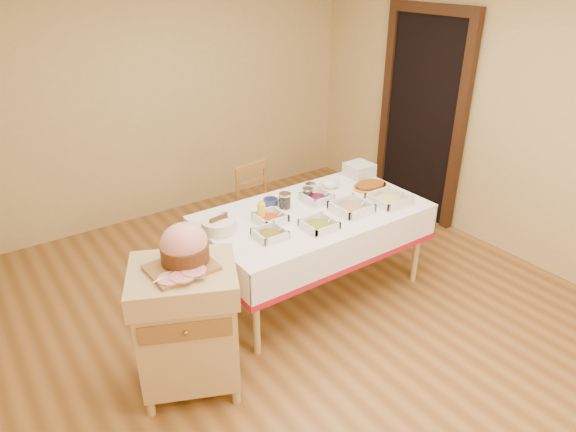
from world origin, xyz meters
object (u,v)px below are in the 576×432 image
(dining_table, at_px, (313,228))
(butcher_cart, at_px, (187,322))
(plate_stack, at_px, (359,170))
(bread_basket, at_px, (219,225))
(mustard_bottle, at_px, (261,211))
(preserve_jar_left, at_px, (285,201))
(brass_platter, at_px, (370,186))
(preserve_jar_right, at_px, (308,195))
(ham_on_board, at_px, (184,248))
(dining_chair, at_px, (261,210))

(dining_table, xyz_separation_m, butcher_cart, (-1.33, -0.43, -0.08))
(plate_stack, bearing_deg, bread_basket, -172.53)
(bread_basket, relative_size, plate_stack, 1.15)
(mustard_bottle, height_order, plate_stack, mustard_bottle)
(preserve_jar_left, bearing_deg, brass_platter, -7.19)
(preserve_jar_right, distance_m, mustard_bottle, 0.54)
(ham_on_board, distance_m, plate_stack, 2.22)
(dining_table, distance_m, plate_stack, 0.89)
(mustard_bottle, distance_m, bread_basket, 0.35)
(bread_basket, bearing_deg, ham_on_board, -133.93)
(ham_on_board, distance_m, mustard_bottle, 0.99)
(bread_basket, bearing_deg, mustard_bottle, -7.92)
(preserve_jar_left, bearing_deg, bread_basket, -175.34)
(preserve_jar_right, xyz_separation_m, mustard_bottle, (-0.53, -0.11, 0.04))
(ham_on_board, distance_m, preserve_jar_left, 1.29)
(preserve_jar_right, xyz_separation_m, bread_basket, (-0.87, -0.06, -0.00))
(dining_table, bearing_deg, dining_chair, 90.24)
(ham_on_board, relative_size, plate_stack, 1.81)
(dining_table, height_order, butcher_cart, butcher_cart)
(preserve_jar_right, distance_m, brass_platter, 0.62)
(plate_stack, bearing_deg, ham_on_board, -160.74)
(mustard_bottle, distance_m, brass_platter, 1.14)
(bread_basket, bearing_deg, plate_stack, 7.47)
(dining_table, xyz_separation_m, plate_stack, (0.79, 0.33, 0.22))
(plate_stack, bearing_deg, butcher_cart, -160.30)
(brass_platter, bearing_deg, preserve_jar_left, 172.81)
(dining_table, height_order, mustard_bottle, mustard_bottle)
(mustard_bottle, xyz_separation_m, bread_basket, (-0.34, 0.05, -0.04))
(bread_basket, distance_m, brass_platter, 1.48)
(butcher_cart, height_order, ham_on_board, ham_on_board)
(preserve_jar_left, distance_m, preserve_jar_right, 0.24)
(ham_on_board, xyz_separation_m, mustard_bottle, (0.84, 0.47, -0.18))
(butcher_cart, distance_m, preserve_jar_right, 1.57)
(preserve_jar_right, relative_size, plate_stack, 0.49)
(bread_basket, relative_size, brass_platter, 0.80)
(plate_stack, relative_size, brass_platter, 0.70)
(butcher_cart, bearing_deg, preserve_jar_left, 27.25)
(dining_chair, relative_size, mustard_bottle, 4.56)
(brass_platter, bearing_deg, ham_on_board, -166.75)
(butcher_cart, xyz_separation_m, plate_stack, (2.13, 0.76, 0.30))
(preserve_jar_right, bearing_deg, dining_chair, 97.68)
(dining_chair, relative_size, preserve_jar_right, 7.97)
(preserve_jar_left, xyz_separation_m, preserve_jar_right, (0.24, 0.01, -0.01))
(mustard_bottle, bearing_deg, dining_table, -9.75)
(plate_stack, xyz_separation_m, brass_platter, (-0.11, -0.26, -0.04))
(brass_platter, bearing_deg, dining_table, -174.23)
(ham_on_board, relative_size, mustard_bottle, 2.13)
(bread_basket, xyz_separation_m, brass_platter, (1.48, -0.06, -0.03))
(butcher_cart, distance_m, brass_platter, 2.10)
(butcher_cart, relative_size, bread_basket, 3.51)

